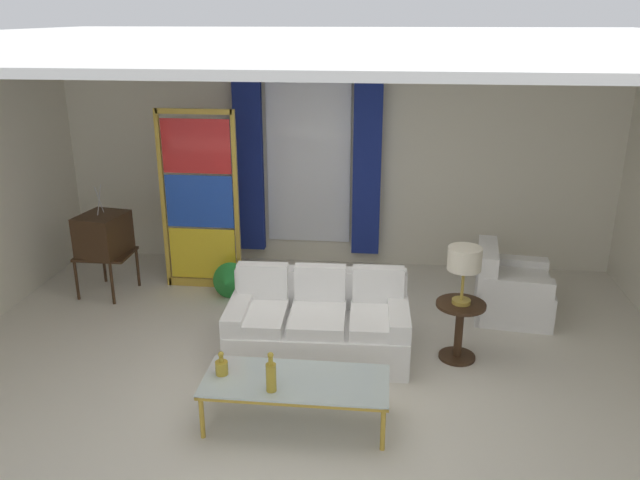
{
  "coord_description": "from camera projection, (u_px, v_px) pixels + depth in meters",
  "views": [
    {
      "loc": [
        0.68,
        -5.21,
        3.22
      ],
      "look_at": [
        0.02,
        0.9,
        1.05
      ],
      "focal_mm": 36.03,
      "sensor_mm": 36.0,
      "label": 1
    }
  ],
  "objects": [
    {
      "name": "ceiling_slab",
      "position": [
        317.0,
        37.0,
        5.77
      ],
      "size": [
        8.0,
        7.6,
        0.04
      ],
      "primitive_type": "cube",
      "color": "white"
    },
    {
      "name": "bottle_crystal_tall",
      "position": [
        271.0,
        375.0,
        5.02
      ],
      "size": [
        0.08,
        0.08,
        0.34
      ],
      "color": "gold",
      "rests_on": "coffee_table"
    },
    {
      "name": "bottle_blue_decanter",
      "position": [
        222.0,
        366.0,
        5.28
      ],
      "size": [
        0.11,
        0.11,
        0.21
      ],
      "color": "gold",
      "rests_on": "coffee_table"
    },
    {
      "name": "armchair_white",
      "position": [
        508.0,
        291.0,
        7.17
      ],
      "size": [
        0.9,
        0.9,
        0.8
      ],
      "color": "white",
      "rests_on": "ground"
    },
    {
      "name": "vintage_tv",
      "position": [
        103.0,
        236.0,
        7.61
      ],
      "size": [
        0.62,
        0.67,
        1.35
      ],
      "color": "#382314",
      "rests_on": "ground"
    },
    {
      "name": "wall_rear",
      "position": [
        337.0,
        153.0,
        8.39
      ],
      "size": [
        8.0,
        0.12,
        3.0
      ],
      "primitive_type": "cube",
      "color": "silver",
      "rests_on": "ground"
    },
    {
      "name": "coffee_table",
      "position": [
        296.0,
        383.0,
        5.23
      ],
      "size": [
        1.52,
        0.64,
        0.41
      ],
      "color": "silver",
      "rests_on": "ground"
    },
    {
      "name": "ground_plane",
      "position": [
        308.0,
        377.0,
        6.02
      ],
      "size": [
        16.0,
        16.0,
        0.0
      ],
      "primitive_type": "plane",
      "color": "silver"
    },
    {
      "name": "couch_white_long",
      "position": [
        319.0,
        324.0,
        6.38
      ],
      "size": [
        1.79,
        0.98,
        0.86
      ],
      "color": "white",
      "rests_on": "ground"
    },
    {
      "name": "table_lamp_brass",
      "position": [
        464.0,
        261.0,
        6.02
      ],
      "size": [
        0.32,
        0.32,
        0.57
      ],
      "color": "#B29338",
      "rests_on": "round_side_table"
    },
    {
      "name": "stained_glass_divider",
      "position": [
        200.0,
        205.0,
        7.68
      ],
      "size": [
        0.95,
        0.05,
        2.2
      ],
      "color": "gold",
      "rests_on": "ground"
    },
    {
      "name": "curtained_window",
      "position": [
        307.0,
        136.0,
        8.19
      ],
      "size": [
        2.0,
        0.17,
        2.7
      ],
      "color": "white",
      "rests_on": "ground"
    },
    {
      "name": "round_side_table",
      "position": [
        459.0,
        326.0,
        6.24
      ],
      "size": [
        0.48,
        0.48,
        0.59
      ],
      "color": "#382314",
      "rests_on": "ground"
    },
    {
      "name": "peacock_figurine",
      "position": [
        229.0,
        283.0,
        7.57
      ],
      "size": [
        0.44,
        0.6,
        0.5
      ],
      "color": "beige",
      "rests_on": "ground"
    }
  ]
}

